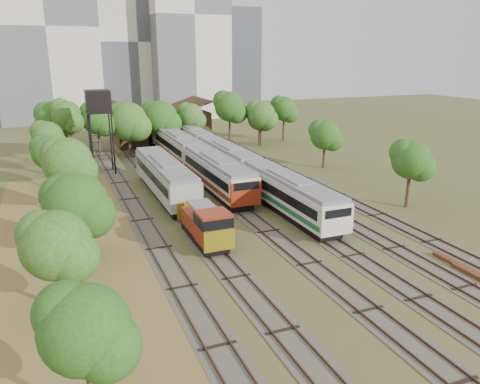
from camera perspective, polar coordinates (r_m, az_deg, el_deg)
name	(u,v)px	position (r m, az deg, el deg)	size (l,w,h in m)	color
ground	(356,277)	(35.16, 13.95, -10.06)	(240.00, 240.00, 0.00)	#475123
dry_grass_patch	(85,273)	(36.52, -18.34, -9.36)	(14.00, 60.00, 0.04)	brown
tracks	(226,188)	(55.57, -1.73, 0.45)	(24.60, 80.00, 0.19)	#4C473D
railcar_red_set	(195,159)	(61.85, -5.45, 4.04)	(3.24, 34.58, 4.02)	black
railcar_green_set	(227,159)	(61.94, -1.56, 4.04)	(3.10, 52.08, 3.84)	black
railcar_rear	(152,129)	(87.90, -10.65, 7.50)	(3.09, 16.08, 3.82)	black
shunter_locomotive	(207,226)	(39.23, -4.08, -4.16)	(2.58, 8.10, 3.38)	black
old_grey_coach	(165,177)	(52.73, -9.14, 1.81)	(3.28, 18.00, 4.06)	black
water_tower	(98,104)	(64.08, -16.90, 10.28)	(3.16, 3.16, 10.93)	black
rail_pile_far	(479,276)	(38.17, 27.15, -9.07)	(0.53, 8.54, 0.28)	brown
maintenance_shed	(160,126)	(85.94, -9.74, 7.95)	(16.45, 11.55, 7.58)	#332112
tree_band_left	(59,160)	(51.21, -21.19, 3.62)	(6.22, 62.75, 8.57)	#382616
tree_band_far	(176,116)	(77.24, -7.84, 9.19)	(41.24, 8.04, 9.23)	#382616
tree_band_right	(316,134)	(66.29, 9.29, 7.04)	(5.39, 41.59, 7.05)	#382616
tower_left	(45,27)	(120.20, -22.68, 18.02)	(22.00, 16.00, 42.00)	beige
tower_centre	(132,43)	(126.87, -13.09, 17.32)	(20.00, 18.00, 36.00)	beige
tower_right	(185,16)	(121.98, -6.68, 20.49)	(18.00, 16.00, 48.00)	beige
tower_far_right	(235,58)	(145.17, -0.63, 16.01)	(12.00, 12.00, 28.00)	#404147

